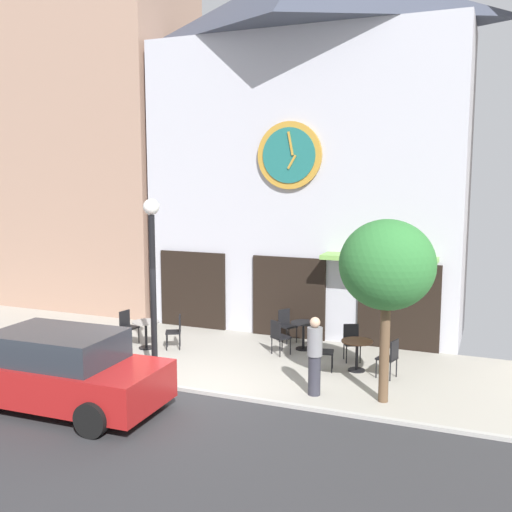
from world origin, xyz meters
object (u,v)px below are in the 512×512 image
cafe_chair_facing_wall (286,323)px  cafe_table_near_curb (303,331)px  cafe_chair_facing_street (352,339)px  street_tree (387,266)px  cafe_chair_by_entrance (279,335)px  cafe_chair_outer (176,329)px  street_lamp (153,288)px  cafe_chair_corner (322,348)px  parked_car_red (58,370)px  cafe_chair_under_awning (127,324)px  pedestrian_grey (315,355)px  cafe_table_center_left (357,349)px  cafe_chair_near_tree (390,356)px  cafe_table_near_door (146,329)px

cafe_chair_facing_wall → cafe_table_near_curb: bearing=-38.3°
cafe_chair_facing_street → street_tree: bearing=-63.2°
cafe_chair_by_entrance → cafe_chair_outer: 2.76m
street_lamp → cafe_chair_outer: 2.69m
cafe_chair_facing_street → cafe_chair_corner: bearing=-115.0°
cafe_chair_corner → parked_car_red: (-4.18, -4.17, 0.23)m
cafe_chair_under_awning → pedestrian_grey: (5.87, -1.79, 0.33)m
street_lamp → pedestrian_grey: size_ratio=2.43×
cafe_chair_facing_wall → street_tree: bearing=-45.9°
cafe_table_center_left → pedestrian_grey: (-0.48, -1.86, 0.33)m
street_lamp → cafe_chair_by_entrance: (2.07, 2.60, -1.54)m
cafe_table_near_curb → cafe_chair_outer: cafe_chair_outer is taller
cafe_chair_facing_wall → cafe_chair_near_tree: bearing=-31.4°
street_tree → cafe_chair_facing_wall: street_tree is taller
cafe_chair_corner → cafe_chair_outer: size_ratio=1.00×
cafe_table_near_door → cafe_chair_facing_street: bearing=11.4°
street_tree → cafe_chair_near_tree: (-0.12, 1.46, -2.27)m
cafe_chair_facing_street → parked_car_red: (-4.66, -5.20, 0.23)m
cafe_chair_facing_street → cafe_chair_facing_wall: same height
cafe_chair_by_entrance → cafe_chair_near_tree: 3.04m
cafe_chair_facing_street → cafe_chair_outer: 4.61m
street_lamp → cafe_chair_facing_wall: size_ratio=4.52×
pedestrian_grey → cafe_chair_corner: bearing=100.7°
cafe_table_center_left → pedestrian_grey: 1.95m
cafe_chair_corner → parked_car_red: parked_car_red is taller
cafe_chair_under_awning → cafe_chair_facing_wall: size_ratio=1.00×
cafe_chair_corner → cafe_table_near_curb: bearing=122.1°
cafe_chair_outer → cafe_chair_near_tree: bearing=-2.2°
street_lamp → cafe_chair_near_tree: 5.58m
cafe_table_near_door → cafe_chair_facing_wall: (3.23, 2.02, 0.01)m
parked_car_red → cafe_chair_facing_street: bearing=48.2°
street_lamp → cafe_table_center_left: 4.96m
parked_car_red → cafe_table_near_curb: bearing=59.9°
cafe_chair_near_tree → cafe_chair_corner: bearing=-178.3°
cafe_table_near_door → cafe_chair_near_tree: bearing=0.7°
cafe_chair_outer → cafe_chair_near_tree: same height
street_tree → street_lamp: bearing=-175.2°
cafe_chair_by_entrance → pedestrian_grey: size_ratio=0.54×
cafe_table_near_door → cafe_chair_corner: cafe_chair_corner is taller
street_tree → cafe_chair_outer: street_tree is taller
cafe_table_near_curb → pedestrian_grey: size_ratio=0.44×
cafe_chair_near_tree → street_tree: bearing=-85.5°
street_tree → cafe_chair_under_awning: size_ratio=4.14×
cafe_table_center_left → street_tree: bearing=-61.3°
street_lamp → cafe_chair_under_awning: street_lamp is taller
cafe_table_center_left → cafe_chair_near_tree: (0.81, -0.23, 0.00)m
street_lamp → cafe_table_near_door: (-1.39, 1.81, -1.54)m
cafe_table_center_left → cafe_chair_corner: (-0.78, -0.28, 0.00)m
pedestrian_grey → cafe_chair_near_tree: bearing=51.7°
cafe_chair_by_entrance → cafe_chair_corner: bearing=-29.2°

